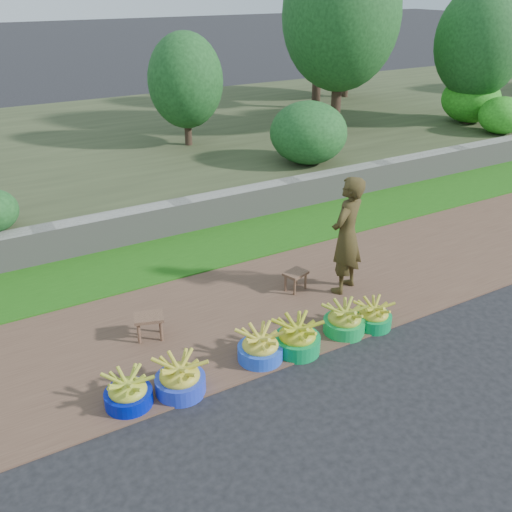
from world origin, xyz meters
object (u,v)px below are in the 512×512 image
stool_right (296,276)px  vendor_woman (347,235)px  basin_e (344,321)px  basin_c (260,347)px  basin_a (128,392)px  basin_f (373,316)px  basin_d (297,338)px  stool_left (149,320)px  basin_b (180,378)px

stool_right → vendor_woman: 0.89m
stool_right → basin_e: bearing=-93.0°
basin_c → basin_e: 1.17m
basin_a → basin_f: (3.11, -0.12, -0.01)m
basin_f → vendor_woman: bearing=74.9°
basin_d → vendor_woman: 1.74m
basin_e → vendor_woman: size_ratio=0.31×
stool_left → vendor_woman: bearing=-4.6°
basin_b → basin_c: (1.01, 0.06, -0.00)m
basin_d → stool_right: 1.42m
basin_f → stool_left: bearing=155.6°
basin_e → stool_right: (0.06, 1.16, 0.07)m
basin_c → basin_d: 0.46m
basin_d → stool_right: bearing=56.9°
vendor_woman → basin_a: bearing=-11.9°
basin_a → basin_c: size_ratio=0.94×
basin_e → stool_right: bearing=87.0°
basin_a → stool_right: 2.99m
basin_b → basin_f: 2.57m
basin_b → vendor_woman: bearing=17.1°
vendor_woman → basin_b: bearing=-8.2°
basin_a → vendor_woman: (3.36, 0.80, 0.67)m
basin_c → basin_d: size_ratio=0.95×
stool_left → stool_right: stool_left is taller
basin_c → basin_a: bearing=179.6°
basin_d → basin_c: bearing=172.3°
basin_a → basin_e: 2.71m
basin_d → basin_f: basin_d is taller
basin_b → stool_left: bearing=85.9°
basin_c → basin_b: bearing=-176.6°
stool_left → basin_f: bearing=-24.4°
basin_b → basin_a: bearing=172.3°
basin_f → basin_d: bearing=177.8°
basin_c → stool_right: bearing=42.4°
basin_d → stool_right: (0.77, 1.19, 0.06)m
basin_d → vendor_woman: bearing=32.7°
basin_a → stool_right: size_ratio=1.33×
basin_a → basin_d: bearing=-2.1°
basin_a → stool_left: basin_a is taller
basin_a → basin_b: (0.54, -0.07, 0.01)m
basin_f → basin_b: bearing=179.0°
basin_f → stool_right: basin_f is taller
basin_d → vendor_woman: (1.36, 0.87, 0.65)m
basin_c → basin_f: (1.57, -0.10, -0.02)m
stool_left → stool_right: (2.16, 0.10, -0.02)m
basin_e → basin_f: 0.40m
basin_f → stool_right: size_ratio=1.25×
basin_e → basin_c: bearing=178.4°
basin_b → stool_left: (0.08, 1.09, 0.08)m
vendor_woman → basin_f: bearing=49.6°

